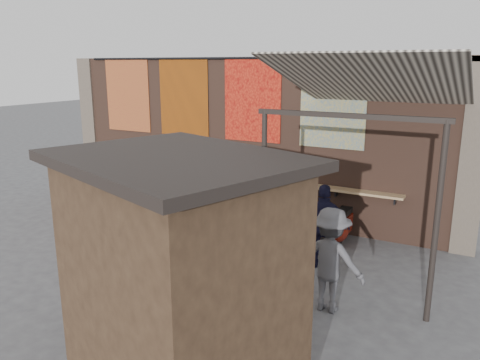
{
  "coord_description": "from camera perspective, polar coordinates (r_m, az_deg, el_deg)",
  "views": [
    {
      "loc": [
        5.45,
        -7.66,
        3.85
      ],
      "look_at": [
        0.66,
        1.2,
        1.34
      ],
      "focal_mm": 35.0,
      "sensor_mm": 36.0,
      "label": 1
    }
  ],
  "objects": [
    {
      "name": "tapestry_multi",
      "position": [
        10.65,
        11.26,
        9.16
      ],
      "size": [
        1.5,
        0.02,
        2.0
      ],
      "primitive_type": "cube",
      "color": "#295A96",
      "rests_on": "brick_wall"
    },
    {
      "name": "eating_counter",
      "position": [
        11.71,
        -0.2,
        0.41
      ],
      "size": [
        8.0,
        0.32,
        0.05
      ],
      "primitive_type": "cube",
      "color": "#9E7A51",
      "rests_on": "brick_wall"
    },
    {
      "name": "brick_wall",
      "position": [
        11.85,
        0.65,
        5.01
      ],
      "size": [
        10.0,
        0.4,
        4.0
      ],
      "primitive_type": "cube",
      "color": "brown",
      "rests_on": "ground"
    },
    {
      "name": "stall_roof",
      "position": [
        5.26,
        -7.92,
        2.43
      ],
      "size": [
        3.4,
        3.0,
        0.12
      ],
      "primitive_type": "cube",
      "rotation": [
        0.0,
        0.0,
        -0.33
      ],
      "color": "black",
      "rests_on": "market_stall"
    },
    {
      "name": "awning_post_left",
      "position": [
        8.14,
        2.9,
        -2.42
      ],
      "size": [
        0.09,
        0.09,
        3.1
      ],
      "primitive_type": "cylinder",
      "color": "black",
      "rests_on": "ground"
    },
    {
      "name": "diner_right",
      "position": [
        12.24,
        -11.44,
        -0.62
      ],
      "size": [
        0.89,
        0.74,
        1.64
      ],
      "primitive_type": "imported",
      "rotation": [
        0.0,
        0.0,
        0.17
      ],
      "color": "#32262C",
      "rests_on": "ground"
    },
    {
      "name": "shelf_box",
      "position": [
        11.68,
        -0.56,
        1.11
      ],
      "size": [
        0.66,
        0.28,
        0.24
      ],
      "primitive_type": "cube",
      "color": "white",
      "rests_on": "eating_counter"
    },
    {
      "name": "stall_sign",
      "position": [
        6.06,
        -0.0,
        -3.87
      ],
      "size": [
        1.15,
        0.43,
        0.5
      ],
      "primitive_type": "cube",
      "rotation": [
        0.0,
        0.0,
        -0.33
      ],
      "color": "gold",
      "rests_on": "market_stall"
    },
    {
      "name": "scooter_stool_1",
      "position": [
        12.84,
        -9.98,
        -2.0
      ],
      "size": [
        0.34,
        0.76,
        0.72
      ],
      "primitive_type": null,
      "color": "#196754",
      "rests_on": "ground"
    },
    {
      "name": "scooter_stool_8",
      "position": [
        10.82,
        8.85,
        -5.13
      ],
      "size": [
        0.32,
        0.71,
        0.67
      ],
      "primitive_type": null,
      "color": "#0C551C",
      "rests_on": "ground"
    },
    {
      "name": "tapestry_sun",
      "position": [
        12.43,
        -6.88,
        9.98
      ],
      "size": [
        1.5,
        0.02,
        2.0
      ],
      "primitive_type": "cube",
      "color": "#CF5A0C",
      "rests_on": "brick_wall"
    },
    {
      "name": "scooter_stool_6",
      "position": [
        11.27,
        2.93,
        -3.98
      ],
      "size": [
        0.35,
        0.79,
        0.75
      ],
      "primitive_type": null,
      "color": "black",
      "rests_on": "ground"
    },
    {
      "name": "diner_left",
      "position": [
        12.29,
        -11.33,
        0.01
      ],
      "size": [
        0.8,
        0.65,
        1.87
      ],
      "primitive_type": "imported",
      "rotation": [
        0.0,
        0.0,
        0.35
      ],
      "color": "#777DAE",
      "rests_on": "ground"
    },
    {
      "name": "scooter_stool_2",
      "position": [
        12.44,
        -7.64,
        -2.26
      ],
      "size": [
        0.37,
        0.83,
        0.79
      ],
      "primitive_type": null,
      "color": "#0D108A",
      "rests_on": "ground"
    },
    {
      "name": "scooter_stool_0",
      "position": [
        13.25,
        -11.94,
        -1.41
      ],
      "size": [
        0.38,
        0.84,
        0.8
      ],
      "primitive_type": null,
      "color": "#231550",
      "rests_on": "ground"
    },
    {
      "name": "awning_header",
      "position": [
        7.36,
        13.02,
        7.65
      ],
      "size": [
        3.0,
        0.08,
        0.08
      ],
      "primitive_type": "cube",
      "color": "black",
      "rests_on": "awning_post_left"
    },
    {
      "name": "ground",
      "position": [
        10.16,
        -6.57,
        -8.37
      ],
      "size": [
        70.0,
        70.0,
        0.0
      ],
      "primitive_type": "plane",
      "color": "#474749",
      "rests_on": "ground"
    },
    {
      "name": "shopper_tan",
      "position": [
        9.6,
        6.52,
        -5.05
      ],
      "size": [
        0.77,
        0.85,
        1.46
      ],
      "primitive_type": "imported",
      "rotation": [
        0.0,
        0.0,
        1.04
      ],
      "color": "#816F52",
      "rests_on": "ground"
    },
    {
      "name": "market_stall",
      "position": [
        5.72,
        -7.43,
        -11.79
      ],
      "size": [
        3.02,
        2.63,
        2.75
      ],
      "primitive_type": "cube",
      "rotation": [
        0.0,
        0.0,
        -0.33
      ],
      "color": "black",
      "rests_on": "ground"
    },
    {
      "name": "shopper_grey",
      "position": [
        7.59,
        10.93,
        -9.55
      ],
      "size": [
        1.1,
        0.64,
        1.7
      ],
      "primitive_type": "imported",
      "rotation": [
        0.0,
        0.0,
        3.14
      ],
      "color": "#525155",
      "rests_on": "ground"
    },
    {
      "name": "hang_rail",
      "position": [
        11.5,
        0.13,
        14.64
      ],
      "size": [
        9.5,
        0.06,
        0.06
      ],
      "primitive_type": "cylinder",
      "rotation": [
        0.0,
        1.57,
        0.0
      ],
      "color": "black",
      "rests_on": "brick_wall"
    },
    {
      "name": "scooter_stool_7",
      "position": [
        10.98,
        5.75,
        -4.36
      ],
      "size": [
        0.38,
        0.85,
        0.81
      ],
      "primitive_type": null,
      "color": "#B40D18",
      "rests_on": "ground"
    },
    {
      "name": "awning_post_right",
      "position": [
        7.44,
        22.82,
        -5.13
      ],
      "size": [
        0.09,
        0.09,
        3.1
      ],
      "primitive_type": "cylinder",
      "color": "black",
      "rests_on": "ground"
    },
    {
      "name": "stall_shelf",
      "position": [
        6.43,
        -0.0,
        -12.28
      ],
      "size": [
        2.02,
        0.79,
        0.06
      ],
      "primitive_type": "cube",
      "rotation": [
        0.0,
        0.0,
        -0.33
      ],
      "color": "#473321",
      "rests_on": "market_stall"
    },
    {
      "name": "pier_right",
      "position": [
        10.53,
        26.6,
        2.39
      ],
      "size": [
        0.5,
        0.5,
        4.0
      ],
      "primitive_type": "cube",
      "color": "#4C4238",
      "rests_on": "ground"
    },
    {
      "name": "shopper_navy",
      "position": [
        9.12,
        10.21,
        -5.6
      ],
      "size": [
        1.05,
        0.7,
        1.65
      ],
      "primitive_type": "imported",
      "rotation": [
        0.0,
        0.0,
        3.48
      ],
      "color": "black",
      "rests_on": "ground"
    },
    {
      "name": "scooter_stool_5",
      "position": [
        11.48,
        0.17,
        -3.67
      ],
      "size": [
        0.35,
        0.77,
        0.73
      ],
      "primitive_type": null,
      "color": "#0F4B16",
      "rests_on": "ground"
    },
    {
      "name": "tapestry_redgold",
      "position": [
        13.62,
        -13.53,
        10.04
      ],
      "size": [
        1.5,
        0.02,
        2.0
      ],
      "primitive_type": "cube",
      "color": "maroon",
      "rests_on": "brick_wall"
    },
    {
      "name": "scooter_stool_9",
      "position": [
        10.61,
        12.36,
        -5.5
      ],
      "size": [
        0.35,
        0.78,
        0.74
      ],
      "primitive_type": null,
      "color": "maroon",
      "rests_on": "ground"
    },
    {
      "name": "tapestry_orange",
      "position": [
        11.4,
        1.5,
        9.72
      ],
      "size": [
        1.5,
        0.02,
        2.0
      ],
      "primitive_type": "cube",
      "color": "red",
      "rests_on": "brick_wall"
    },
    {
      "name": "awning_canvas",
      "position": [
        8.78,
        15.89,
        11.52
      ],
      "size": [
        3.2,
        3.28,
        0.97
      ],
      "primitive_type": "cube",
      "rotation": [
        -0.28,
        0.0,
        0.0
      ],
      "color": "beige",
      "rests_on": "brick_wall"
    },
    {
      "name": "scooter_stool_4",
      "position": [
        11.85,
        -2.78,
        -2.99
      ],
      "size": [
        0.37,
        0.82,
        0.78
      ],
      "primitive_type": null,
      "color": "navy",
      "rests_on": "ground"
    },
    {
      "name": "pier_left",
      "position": [
        14.97,
        -17.36,
        6.26
      ],
      "size": [
        0.5,
        0.5,
        4.0
      ],
      "primitive_type": "cube",
      "color": "#4C4238",
      "rests_on": "ground"
    },
    {
      "name": "awning_ledger",
      "position": [
        10.34,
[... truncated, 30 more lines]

